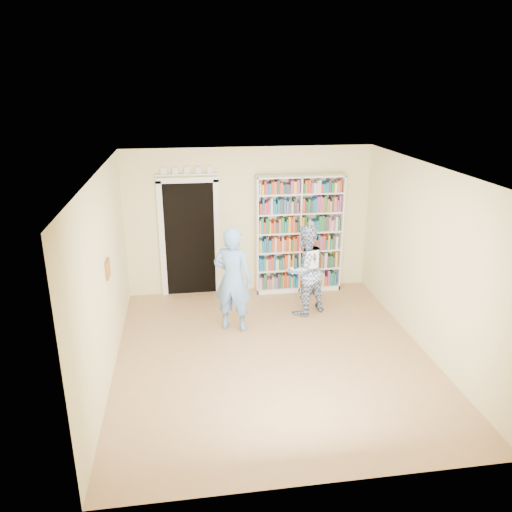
# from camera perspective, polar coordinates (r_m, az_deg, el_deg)

# --- Properties ---
(floor) EXTENTS (5.00, 5.00, 0.00)m
(floor) POSITION_cam_1_polar(r_m,az_deg,el_deg) (7.43, 1.91, -11.27)
(floor) COLOR #A77851
(floor) RESTS_ON ground
(ceiling) EXTENTS (5.00, 5.00, 0.00)m
(ceiling) POSITION_cam_1_polar(r_m,az_deg,el_deg) (6.49, 2.18, 9.73)
(ceiling) COLOR white
(ceiling) RESTS_ON wall_back
(wall_back) EXTENTS (4.50, 0.00, 4.50)m
(wall_back) POSITION_cam_1_polar(r_m,az_deg,el_deg) (9.19, -0.77, 4.00)
(wall_back) COLOR beige
(wall_back) RESTS_ON floor
(wall_left) EXTENTS (0.00, 5.00, 5.00)m
(wall_left) POSITION_cam_1_polar(r_m,az_deg,el_deg) (6.82, -16.91, -2.40)
(wall_left) COLOR beige
(wall_left) RESTS_ON floor
(wall_right) EXTENTS (0.00, 5.00, 5.00)m
(wall_right) POSITION_cam_1_polar(r_m,az_deg,el_deg) (7.56, 19.06, -0.52)
(wall_right) COLOR beige
(wall_right) RESTS_ON floor
(bookshelf) EXTENTS (1.60, 0.30, 2.20)m
(bookshelf) POSITION_cam_1_polar(r_m,az_deg,el_deg) (9.27, 4.92, 2.53)
(bookshelf) COLOR white
(bookshelf) RESTS_ON floor
(doorway) EXTENTS (1.10, 0.08, 2.43)m
(doorway) POSITION_cam_1_polar(r_m,az_deg,el_deg) (9.14, -7.60, 2.63)
(doorway) COLOR black
(doorway) RESTS_ON floor
(wall_art) EXTENTS (0.03, 0.25, 0.25)m
(wall_art) POSITION_cam_1_polar(r_m,az_deg,el_deg) (6.99, -16.57, -1.42)
(wall_art) COLOR brown
(wall_art) RESTS_ON wall_left
(man_blue) EXTENTS (0.73, 0.62, 1.70)m
(man_blue) POSITION_cam_1_polar(r_m,az_deg,el_deg) (7.81, -2.67, -2.70)
(man_blue) COLOR #5E8DD1
(man_blue) RESTS_ON floor
(man_plaid) EXTENTS (0.94, 0.86, 1.57)m
(man_plaid) POSITION_cam_1_polar(r_m,az_deg,el_deg) (8.42, 5.60, -1.60)
(man_plaid) COLOR #2F4A8F
(man_plaid) RESTS_ON floor
(paper_sheet) EXTENTS (0.22, 0.06, 0.31)m
(paper_sheet) POSITION_cam_1_polar(r_m,az_deg,el_deg) (8.15, 6.48, -0.43)
(paper_sheet) COLOR white
(paper_sheet) RESTS_ON man_plaid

